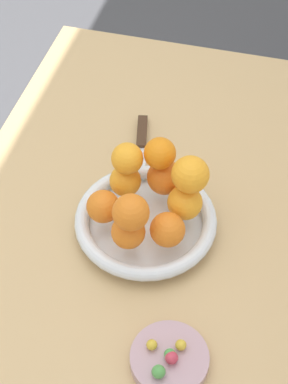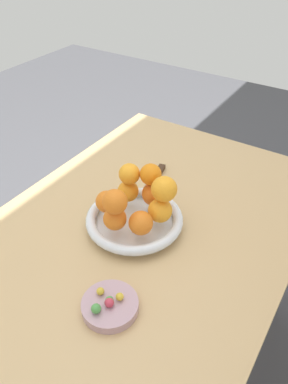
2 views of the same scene
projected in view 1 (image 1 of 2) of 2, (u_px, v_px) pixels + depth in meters
The scene contains 20 objects.
ground_plane at pixel (153, 383), 1.64m from camera, with size 6.00×6.00×0.00m, color #4C4C51.
dining_table at pixel (157, 250), 1.15m from camera, with size 1.10×0.76×0.74m.
fruit_bowl at pixel (146, 221), 1.05m from camera, with size 0.26×0.26×0.04m.
candy_dish at pixel (169, 359), 0.90m from camera, with size 0.12×0.12×0.02m, color #B28C99.
orange_0 at pixel (128, 232), 0.98m from camera, with size 0.06×0.06×0.06m, color orange.
orange_1 at pixel (168, 230), 0.98m from camera, with size 0.06×0.06×0.06m, color orange.
orange_2 at pixel (185, 202), 1.02m from camera, with size 0.06×0.06×0.06m, color orange.
orange_3 at pixel (163, 177), 1.06m from camera, with size 0.06×0.06×0.06m, color orange.
orange_4 at pixel (125, 181), 1.05m from camera, with size 0.06×0.06×0.06m, color orange.
orange_5 at pixel (103, 206), 1.02m from camera, with size 0.06×0.06×0.06m, color orange.
orange_6 at pixel (190, 175), 0.98m from camera, with size 0.06×0.06×0.06m, color orange.
orange_7 at pixel (160, 153), 1.01m from camera, with size 0.06×0.06×0.06m, color orange.
orange_8 at pixel (127, 159), 1.01m from camera, with size 0.06×0.06×0.06m, color orange.
orange_9 at pixel (131, 212), 0.93m from camera, with size 0.06×0.06×0.06m, color orange.
candy_ball_0 at pixel (170, 354), 0.88m from camera, with size 0.02×0.02×0.02m, color #4C9947.
candy_ball_1 at pixel (181, 345), 0.89m from camera, with size 0.02×0.02×0.02m, color gold.
candy_ball_2 at pixel (152, 345), 0.89m from camera, with size 0.02×0.02×0.02m, color gold.
candy_ball_3 at pixel (172, 358), 0.87m from camera, with size 0.02×0.02×0.02m, color #C6384C.
candy_ball_4 at pixel (159, 372), 0.86m from camera, with size 0.02×0.02×0.02m, color #4C9947.
knife at pixel (141, 154), 1.19m from camera, with size 0.26×0.08×0.01m.
Camera 1 is at (0.65, 0.14, 1.60)m, focal length 55.00 mm.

